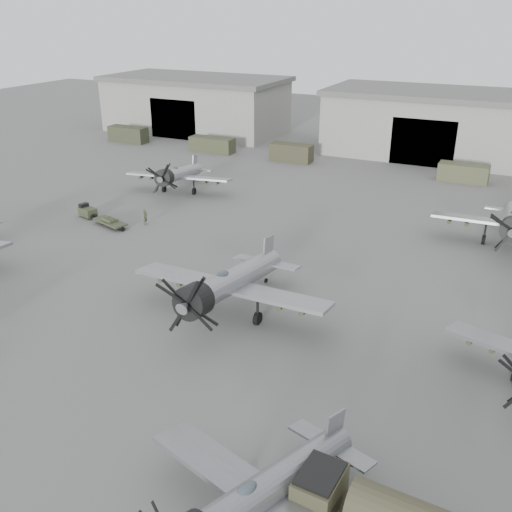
% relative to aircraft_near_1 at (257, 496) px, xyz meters
% --- Properties ---
extents(ground, '(220.00, 220.00, 0.00)m').
position_rel_aircraft_near_1_xyz_m(ground, '(-5.54, 4.97, -2.04)').
color(ground, '#60605E').
rests_on(ground, ground).
extents(hangar_left, '(29.00, 14.80, 8.70)m').
position_rel_aircraft_near_1_xyz_m(hangar_left, '(-43.54, 66.93, 2.33)').
color(hangar_left, gray).
rests_on(hangar_left, ground).
extents(hangar_center, '(29.00, 14.80, 8.70)m').
position_rel_aircraft_near_1_xyz_m(hangar_center, '(-5.54, 66.93, 2.33)').
color(hangar_center, gray).
rests_on(hangar_center, ground).
extents(support_truck_0, '(6.12, 2.20, 2.34)m').
position_rel_aircraft_near_1_xyz_m(support_truck_0, '(-48.40, 54.97, -0.87)').
color(support_truck_0, '#343925').
rests_on(support_truck_0, ground).
extents(support_truck_1, '(6.47, 2.20, 2.08)m').
position_rel_aircraft_near_1_xyz_m(support_truck_1, '(-33.70, 54.97, -1.00)').
color(support_truck_1, '#3B3E28').
rests_on(support_truck_1, ground).
extents(support_truck_2, '(5.63, 2.20, 2.33)m').
position_rel_aircraft_near_1_xyz_m(support_truck_2, '(-21.56, 54.97, -0.88)').
color(support_truck_2, '#393825').
rests_on(support_truck_2, ground).
extents(support_truck_4, '(5.69, 2.20, 2.09)m').
position_rel_aircraft_near_1_xyz_m(support_truck_4, '(0.39, 54.97, -1.00)').
color(support_truck_4, '#474B31').
rests_on(support_truck_4, ground).
extents(aircraft_near_1, '(11.23, 10.11, 4.49)m').
position_rel_aircraft_near_1_xyz_m(aircraft_near_1, '(0.00, 0.00, 0.00)').
color(aircraft_near_1, gray).
rests_on(aircraft_near_1, ground).
extents(aircraft_mid_1, '(13.70, 12.33, 5.52)m').
position_rel_aircraft_near_1_xyz_m(aircraft_mid_1, '(-9.14, 14.52, 0.47)').
color(aircraft_mid_1, '#93959C').
rests_on(aircraft_mid_1, ground).
extents(aircraft_far_0, '(11.94, 10.74, 4.74)m').
position_rel_aircraft_near_1_xyz_m(aircraft_far_0, '(-27.25, 36.31, 0.11)').
color(aircraft_far_0, '#9EA1A7').
rests_on(aircraft_far_0, ground).
extents(tug_trailer, '(6.63, 3.04, 1.32)m').
position_rel_aircraft_near_1_xyz_m(tug_trailer, '(-29.62, 25.45, -1.55)').
color(tug_trailer, '#373C27').
rests_on(tug_trailer, ground).
extents(ground_crew, '(0.40, 0.58, 1.52)m').
position_rel_aircraft_near_1_xyz_m(ground_crew, '(-24.66, 26.64, -1.28)').
color(ground_crew, '#444930').
rests_on(ground_crew, ground).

